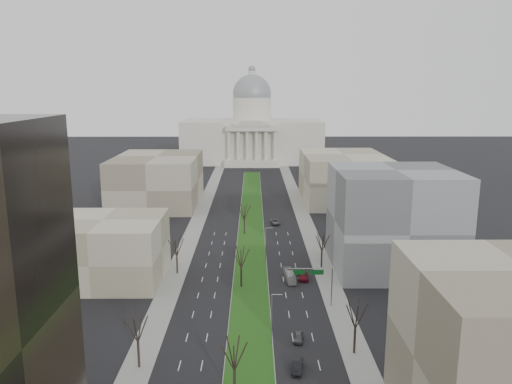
{
  "coord_description": "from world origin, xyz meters",
  "views": [
    {
      "loc": [
        0.63,
        -22.6,
        42.91
      ],
      "look_at": [
        1.42,
        111.71,
        14.6
      ],
      "focal_mm": 35.0,
      "sensor_mm": 36.0,
      "label": 1
    }
  ],
  "objects_px": {
    "car_black": "(297,366)",
    "car_grey_far": "(275,222)",
    "car_red": "(303,275)",
    "car_grey_near": "(298,337)",
    "box_van": "(290,276)"
  },
  "relations": [
    {
      "from": "car_black",
      "to": "car_grey_far",
      "type": "relative_size",
      "value": 0.86
    },
    {
      "from": "car_red",
      "to": "car_grey_far",
      "type": "height_order",
      "value": "car_red"
    },
    {
      "from": "car_black",
      "to": "car_red",
      "type": "height_order",
      "value": "car_red"
    },
    {
      "from": "car_grey_near",
      "to": "car_red",
      "type": "bearing_deg",
      "value": 91.13
    },
    {
      "from": "car_black",
      "to": "car_grey_far",
      "type": "xyz_separation_m",
      "value": [
        0.18,
        84.17,
        -0.02
      ]
    },
    {
      "from": "car_grey_near",
      "to": "car_red",
      "type": "xyz_separation_m",
      "value": [
        3.57,
        28.38,
        0.13
      ]
    },
    {
      "from": "car_grey_near",
      "to": "car_grey_far",
      "type": "relative_size",
      "value": 0.74
    },
    {
      "from": "car_black",
      "to": "box_van",
      "type": "bearing_deg",
      "value": 96.54
    },
    {
      "from": "car_black",
      "to": "car_grey_far",
      "type": "height_order",
      "value": "car_black"
    },
    {
      "from": "car_red",
      "to": "car_black",
      "type": "bearing_deg",
      "value": -96.19
    },
    {
      "from": "car_grey_near",
      "to": "car_red",
      "type": "height_order",
      "value": "car_red"
    },
    {
      "from": "box_van",
      "to": "car_grey_far",
      "type": "bearing_deg",
      "value": 86.59
    },
    {
      "from": "car_black",
      "to": "car_grey_near",
      "type": "bearing_deg",
      "value": 92.74
    },
    {
      "from": "car_black",
      "to": "car_red",
      "type": "xyz_separation_m",
      "value": [
        4.55,
        37.64,
        0.05
      ]
    },
    {
      "from": "box_van",
      "to": "car_red",
      "type": "bearing_deg",
      "value": 9.44
    }
  ]
}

